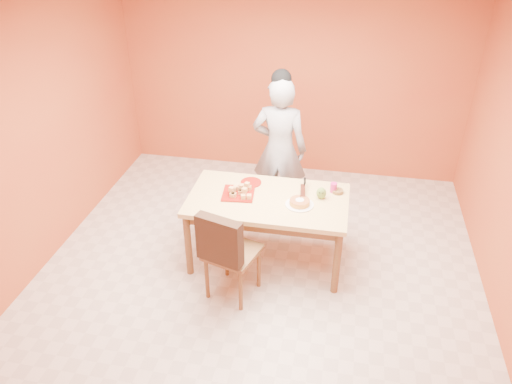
% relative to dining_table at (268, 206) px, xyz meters
% --- Properties ---
extents(floor, '(5.00, 5.00, 0.00)m').
position_rel_dining_table_xyz_m(floor, '(-0.04, -0.40, -0.67)').
color(floor, beige).
rests_on(floor, ground).
extents(ceiling, '(5.00, 5.00, 0.00)m').
position_rel_dining_table_xyz_m(ceiling, '(-0.04, -0.40, 2.03)').
color(ceiling, silver).
rests_on(ceiling, wall_back).
extents(wall_back, '(4.50, 0.00, 4.50)m').
position_rel_dining_table_xyz_m(wall_back, '(-0.04, 2.10, 0.68)').
color(wall_back, '#B25329').
rests_on(wall_back, floor).
extents(wall_left, '(0.00, 5.00, 5.00)m').
position_rel_dining_table_xyz_m(wall_left, '(-2.29, -0.40, 0.68)').
color(wall_left, '#B25329').
rests_on(wall_left, floor).
extents(dining_table, '(1.60, 0.90, 0.76)m').
position_rel_dining_table_xyz_m(dining_table, '(0.00, 0.00, 0.00)').
color(dining_table, tan).
rests_on(dining_table, floor).
extents(dining_chair, '(0.58, 0.64, 0.99)m').
position_rel_dining_table_xyz_m(dining_chair, '(-0.23, -0.60, -0.15)').
color(dining_chair, brown).
rests_on(dining_chair, floor).
extents(pastry_pile, '(0.28, 0.28, 0.09)m').
position_rel_dining_table_xyz_m(pastry_pile, '(-0.31, 0.01, 0.16)').
color(pastry_pile, tan).
rests_on(pastry_pile, pastry_platter).
extents(person, '(0.64, 0.42, 1.72)m').
position_rel_dining_table_xyz_m(person, '(-0.02, 0.90, 0.20)').
color(person, '#98989B').
rests_on(person, floor).
extents(pastry_platter, '(0.34, 0.34, 0.02)m').
position_rel_dining_table_xyz_m(pastry_platter, '(-0.31, 0.01, 0.10)').
color(pastry_platter, maroon).
rests_on(pastry_platter, dining_table).
extents(red_dinner_plate, '(0.27, 0.27, 0.01)m').
position_rel_dining_table_xyz_m(red_dinner_plate, '(-0.23, 0.26, 0.10)').
color(red_dinner_plate, maroon).
rests_on(red_dinner_plate, dining_table).
extents(white_cake_plate, '(0.30, 0.30, 0.01)m').
position_rel_dining_table_xyz_m(white_cake_plate, '(0.33, -0.07, 0.10)').
color(white_cake_plate, silver).
rests_on(white_cake_plate, dining_table).
extents(sponge_cake, '(0.21, 0.21, 0.05)m').
position_rel_dining_table_xyz_m(sponge_cake, '(0.33, -0.07, 0.13)').
color(sponge_cake, '#E8943C').
rests_on(sponge_cake, white_cake_plate).
extents(cake_server, '(0.07, 0.25, 0.01)m').
position_rel_dining_table_xyz_m(cake_server, '(0.34, 0.11, 0.16)').
color(cake_server, white).
rests_on(cake_server, sponge_cake).
extents(egg_ornament, '(0.10, 0.08, 0.12)m').
position_rel_dining_table_xyz_m(egg_ornament, '(0.52, 0.10, 0.16)').
color(egg_ornament, olive).
rests_on(egg_ornament, dining_table).
extents(magenta_glass, '(0.08, 0.08, 0.10)m').
position_rel_dining_table_xyz_m(magenta_glass, '(0.63, 0.25, 0.14)').
color(magenta_glass, '#B71B6B').
rests_on(magenta_glass, dining_table).
extents(checker_tin, '(0.13, 0.13, 0.03)m').
position_rel_dining_table_xyz_m(checker_tin, '(0.68, 0.24, 0.11)').
color(checker_tin, '#381C0F').
rests_on(checker_tin, dining_table).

